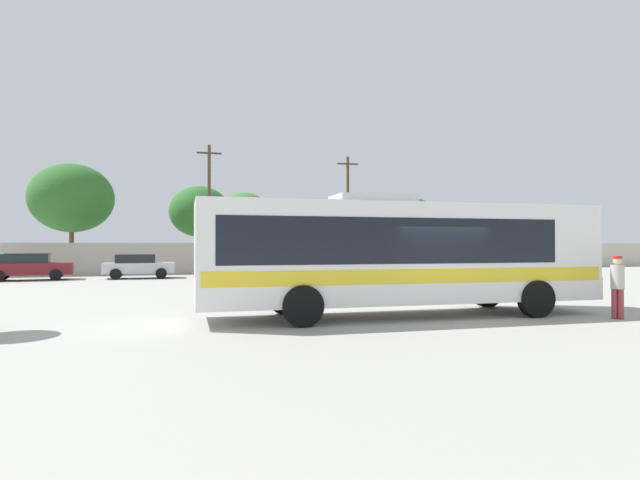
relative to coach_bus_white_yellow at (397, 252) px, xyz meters
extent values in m
plane|color=#A3A099|center=(0.75, 9.38, -1.83)|extent=(300.00, 300.00, 0.00)
cube|color=#B2AD9E|center=(0.75, 23.53, -0.75)|extent=(80.00, 0.30, 2.15)
cube|color=white|center=(0.13, -0.01, -0.02)|extent=(11.59, 3.28, 2.73)
cube|color=black|center=(-0.44, 0.03, 0.31)|extent=(9.53, 3.18, 1.20)
cube|color=yellow|center=(0.13, -0.01, -0.62)|extent=(11.36, 3.29, 0.38)
cube|color=#19212D|center=(5.85, -0.38, 0.47)|extent=(0.19, 2.29, 1.42)
cube|color=yellow|center=(5.86, -0.38, -1.06)|extent=(0.22, 2.50, 0.66)
cube|color=#B2B2B2|center=(-0.73, 0.05, 1.47)|extent=(2.29, 1.54, 0.24)
cylinder|color=black|center=(3.75, 0.98, -1.31)|extent=(1.06, 0.37, 1.04)
cylinder|color=black|center=(3.59, -1.46, -1.31)|extent=(1.06, 0.37, 1.04)
cylinder|color=black|center=(-2.93, 1.42, -1.31)|extent=(1.06, 0.37, 1.04)
cylinder|color=black|center=(-3.09, -1.03, -1.31)|extent=(1.06, 0.37, 1.04)
cylinder|color=#99383D|center=(5.46, -2.34, -1.41)|extent=(0.15, 0.15, 0.82)
cylinder|color=#99383D|center=(5.53, -2.47, -1.41)|extent=(0.15, 0.15, 0.82)
cylinder|color=#B7B2A8|center=(5.49, -2.40, -0.68)|extent=(0.46, 0.46, 0.65)
sphere|color=beige|center=(5.49, -2.40, -0.24)|extent=(0.22, 0.22, 0.22)
cylinder|color=red|center=(5.49, -2.40, -0.14)|extent=(0.23, 0.23, 0.07)
cube|color=maroon|center=(-13.23, 19.89, -1.17)|extent=(4.65, 2.21, 0.67)
cube|color=black|center=(-13.45, 19.87, -0.56)|extent=(2.62, 1.88, 0.55)
cylinder|color=black|center=(-11.92, 20.90, -1.51)|extent=(0.66, 0.28, 0.64)
cylinder|color=black|center=(-11.76, 19.14, -1.51)|extent=(0.66, 0.28, 0.64)
cylinder|color=black|center=(-14.70, 20.64, -1.51)|extent=(0.66, 0.28, 0.64)
cube|color=#B7BABF|center=(-7.30, 19.67, -1.19)|extent=(4.10, 1.86, 0.62)
cube|color=black|center=(-7.50, 19.67, -0.63)|extent=(2.26, 1.69, 0.51)
cylinder|color=black|center=(-6.02, 20.53, -1.51)|extent=(0.64, 0.23, 0.64)
cylinder|color=black|center=(-6.05, 18.77, -1.51)|extent=(0.64, 0.23, 0.64)
cylinder|color=black|center=(-8.55, 20.57, -1.51)|extent=(0.64, 0.23, 0.64)
cylinder|color=black|center=(-8.57, 18.80, -1.51)|extent=(0.64, 0.23, 0.64)
cube|color=red|center=(-1.63, 18.98, -1.19)|extent=(4.15, 1.84, 0.63)
cube|color=black|center=(-1.83, 18.98, -0.62)|extent=(2.29, 1.68, 0.51)
cylinder|color=black|center=(-0.35, 19.87, -1.51)|extent=(0.64, 0.23, 0.64)
cylinder|color=black|center=(-0.33, 18.11, -1.51)|extent=(0.64, 0.23, 0.64)
cylinder|color=black|center=(-2.92, 19.85, -1.51)|extent=(0.64, 0.23, 0.64)
cylinder|color=black|center=(-2.90, 18.09, -1.51)|extent=(0.64, 0.23, 0.64)
cube|color=navy|center=(3.91, 19.12, -1.18)|extent=(4.44, 1.84, 0.65)
cube|color=black|center=(4.13, 19.12, -0.60)|extent=(2.45, 1.68, 0.53)
cylinder|color=black|center=(2.53, 18.25, -1.51)|extent=(0.64, 0.23, 0.64)
cylinder|color=black|center=(2.54, 20.01, -1.51)|extent=(0.64, 0.23, 0.64)
cylinder|color=black|center=(5.28, 18.23, -1.51)|extent=(0.64, 0.23, 0.64)
cylinder|color=black|center=(5.29, 19.99, -1.51)|extent=(0.64, 0.23, 0.64)
cylinder|color=#4C3823|center=(8.95, 26.68, 2.85)|extent=(0.24, 0.24, 9.36)
cube|color=#473321|center=(8.95, 26.68, 6.93)|extent=(1.80, 0.33, 0.12)
cylinder|color=#4C3823|center=(-2.57, 25.19, 2.86)|extent=(0.24, 0.24, 9.37)
cube|color=#473321|center=(-2.57, 25.19, 6.94)|extent=(1.80, 0.20, 0.12)
cylinder|color=brown|center=(-12.14, 28.19, -0.14)|extent=(0.32, 0.32, 3.38)
ellipsoid|color=#2D6628|center=(-12.14, 28.19, 3.62)|extent=(5.90, 5.90, 5.02)
cylinder|color=brown|center=(-2.97, 28.37, -0.33)|extent=(0.32, 0.32, 3.00)
ellipsoid|color=#2D6628|center=(-2.97, 28.37, 2.83)|extent=(4.72, 4.72, 4.01)
cylinder|color=brown|center=(0.45, 27.55, -0.34)|extent=(0.32, 0.32, 2.96)
ellipsoid|color=#38752D|center=(0.45, 27.55, 2.59)|extent=(4.16, 4.16, 3.53)
cylinder|color=brown|center=(15.35, 27.16, -0.21)|extent=(0.32, 0.32, 3.24)
ellipsoid|color=#23561E|center=(15.35, 27.16, 2.72)|extent=(3.73, 3.73, 3.17)
camera|label=1|loc=(-6.67, -13.23, 0.21)|focal=28.92mm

